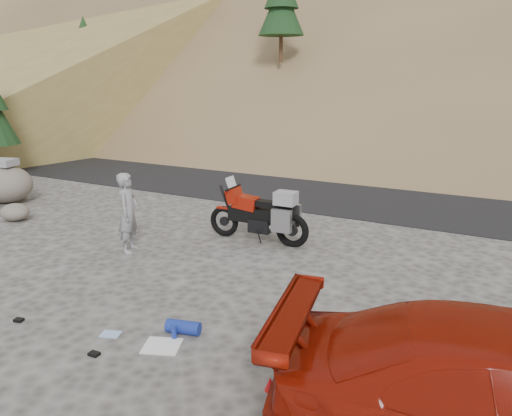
{
  "coord_description": "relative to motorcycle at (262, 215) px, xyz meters",
  "views": [
    {
      "loc": [
        5.99,
        -6.57,
        3.57
      ],
      "look_at": [
        1.31,
        2.01,
        1.0
      ],
      "focal_mm": 35.0,
      "sensor_mm": 36.0,
      "label": 1
    }
  ],
  "objects": [
    {
      "name": "gear_blue_mat",
      "position": [
        0.94,
        -4.19,
        -0.52
      ],
      "size": [
        0.53,
        0.31,
        0.2
      ],
      "primitive_type": "cylinder",
      "rotation": [
        0.0,
        1.57,
        0.24
      ],
      "color": "navy",
      "rests_on": "ground"
    },
    {
      "name": "boulder",
      "position": [
        -8.32,
        -0.36,
        -0.06
      ],
      "size": [
        1.71,
        1.47,
        1.26
      ],
      "rotation": [
        0.0,
        0.0,
        0.04
      ],
      "color": "#5D5750",
      "rests_on": "ground"
    },
    {
      "name": "gear_funnel",
      "position": [
        2.65,
        -4.79,
        -0.53
      ],
      "size": [
        0.16,
        0.16,
        0.17
      ],
      "primitive_type": "cone",
      "rotation": [
        0.0,
        0.0,
        -0.23
      ],
      "color": "red",
      "rests_on": "ground"
    },
    {
      "name": "gear_white_cloth",
      "position": [
        0.9,
        -4.62,
        -0.61
      ],
      "size": [
        0.62,
        0.59,
        0.02
      ],
      "primitive_type": "cube",
      "rotation": [
        0.0,
        0.0,
        0.39
      ],
      "color": "white",
      "rests_on": "ground"
    },
    {
      "name": "gear_glove_a",
      "position": [
        0.25,
        -5.22,
        -0.59
      ],
      "size": [
        0.15,
        0.11,
        0.04
      ],
      "primitive_type": "cube",
      "rotation": [
        0.0,
        0.0,
        0.04
      ],
      "color": "black",
      "rests_on": "ground"
    },
    {
      "name": "man",
      "position": [
        -2.14,
        -1.88,
        -0.61
      ],
      "size": [
        0.59,
        0.71,
        1.68
      ],
      "primitive_type": "imported",
      "rotation": [
        0.0,
        0.0,
        1.92
      ],
      "color": "gray",
      "rests_on": "ground"
    },
    {
      "name": "gear_bottle",
      "position": [
        0.92,
        -4.37,
        -0.51
      ],
      "size": [
        0.08,
        0.08,
        0.21
      ],
      "primitive_type": "cylinder",
      "rotation": [
        0.0,
        0.0,
        0.03
      ],
      "color": "navy",
      "rests_on": "ground"
    },
    {
      "name": "gear_glove_b",
      "position": [
        -1.46,
        -5.08,
        -0.59
      ],
      "size": [
        0.15,
        0.13,
        0.04
      ],
      "primitive_type": "cube",
      "rotation": [
        0.0,
        0.0,
        0.25
      ],
      "color": "black",
      "rests_on": "ground"
    },
    {
      "name": "small_rock",
      "position": [
        -6.36,
        -1.52,
        -0.39
      ],
      "size": [
        0.91,
        0.87,
        0.45
      ],
      "rotation": [
        0.0,
        0.0,
        0.32
      ],
      "color": "#5D5750",
      "rests_on": "ground"
    },
    {
      "name": "gear_blue_cloth",
      "position": [
        0.04,
        -4.71,
        -0.61
      ],
      "size": [
        0.33,
        0.29,
        0.01
      ],
      "primitive_type": "cube",
      "rotation": [
        0.0,
        0.0,
        0.35
      ],
      "color": "#8FB1DE",
      "rests_on": "ground"
    },
    {
      "name": "motorcycle",
      "position": [
        0.0,
        0.0,
        0.0
      ],
      "size": [
        2.42,
        0.77,
        1.44
      ],
      "rotation": [
        0.0,
        0.0,
        0.05
      ],
      "color": "black",
      "rests_on": "ground"
    },
    {
      "name": "ground",
      "position": [
        -1.03,
        -2.8,
        -0.61
      ],
      "size": [
        140.0,
        140.0,
        0.0
      ],
      "primitive_type": "plane",
      "color": "#43413E",
      "rests_on": "ground"
    },
    {
      "name": "road",
      "position": [
        -1.03,
        6.2,
        -0.61
      ],
      "size": [
        120.0,
        7.0,
        0.05
      ],
      "primitive_type": "cube",
      "color": "black",
      "rests_on": "ground"
    }
  ]
}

